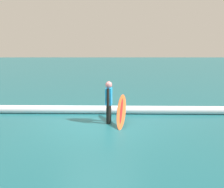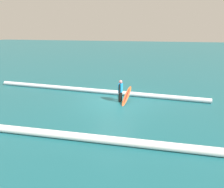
{
  "view_description": "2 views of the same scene",
  "coord_description": "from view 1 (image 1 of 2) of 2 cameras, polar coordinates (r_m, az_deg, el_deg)",
  "views": [
    {
      "loc": [
        -0.46,
        8.44,
        2.43
      ],
      "look_at": [
        -0.47,
        1.16,
        1.23
      ],
      "focal_mm": 43.08,
      "sensor_mm": 36.0,
      "label": 1
    },
    {
      "loc": [
        -3.15,
        11.73,
        4.36
      ],
      "look_at": [
        -0.41,
        1.83,
        1.15
      ],
      "focal_mm": 32.56,
      "sensor_mm": 36.0,
      "label": 2
    }
  ],
  "objects": [
    {
      "name": "surfboard",
      "position": [
        9.0,
        2.01,
        -3.57
      ],
      "size": [
        0.46,
        1.7,
        0.87
      ],
      "color": "#E55926",
      "rests_on": "ground_plane"
    },
    {
      "name": "surfer",
      "position": [
        8.96,
        -0.68,
        -1.28
      ],
      "size": [
        0.24,
        0.65,
        1.4
      ],
      "rotation": [
        0.0,
        0.0,
        1.46
      ],
      "color": "black",
      "rests_on": "ground_plane"
    },
    {
      "name": "ground_plane",
      "position": [
        8.8,
        -3.12,
        -6.7
      ],
      "size": [
        156.98,
        156.98,
        0.0
      ],
      "primitive_type": "plane",
      "color": "#1A5B63"
    },
    {
      "name": "wave_crest_foreground",
      "position": [
        10.68,
        -13.47,
        -3.2
      ],
      "size": [
        16.0,
        0.7,
        0.31
      ],
      "primitive_type": "cylinder",
      "rotation": [
        0.0,
        1.57,
        -0.02
      ],
      "color": "white",
      "rests_on": "ground_plane"
    }
  ]
}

